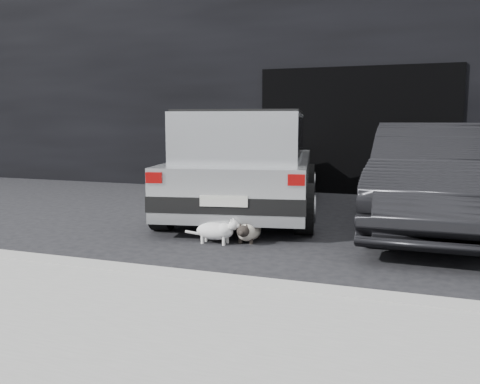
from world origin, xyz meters
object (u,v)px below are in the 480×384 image
(cat_white, at_px, (217,231))
(second_car, at_px, (435,177))
(silver_hatchback, at_px, (247,158))
(cat_siamese, at_px, (248,232))

(cat_white, bearing_deg, second_car, 125.54)
(cat_white, bearing_deg, silver_hatchback, -170.12)
(silver_hatchback, height_order, cat_siamese, silver_hatchback)
(cat_siamese, bearing_deg, cat_white, 30.36)
(cat_siamese, relative_size, cat_white, 1.14)
(second_car, height_order, cat_siamese, second_car)
(cat_siamese, bearing_deg, second_car, -148.06)
(second_car, xyz_separation_m, cat_siamese, (-2.18, -1.55, -0.61))
(second_car, height_order, cat_white, second_car)
(silver_hatchback, distance_m, second_car, 2.89)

